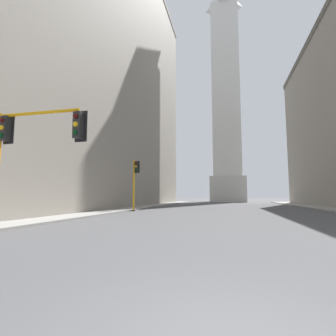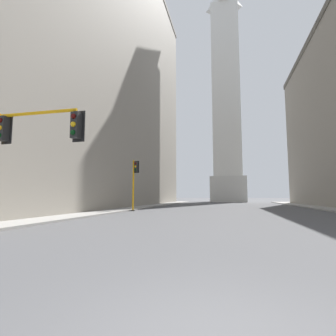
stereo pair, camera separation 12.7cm
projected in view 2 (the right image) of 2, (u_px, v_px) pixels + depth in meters
name	position (u px, v px, depth m)	size (l,w,h in m)	color
sidewalk_left	(113.00, 210.00, 29.30)	(5.00, 81.68, 0.15)	gray
building_left	(65.00, 68.00, 42.88)	(25.92, 58.67, 44.84)	gray
obelisk	(226.00, 93.00, 71.76)	(9.05, 9.05, 62.26)	silver
traffic_light_near_left	(25.00, 140.00, 11.33)	(4.41, 0.52, 5.30)	orange
traffic_light_mid_left	(135.00, 177.00, 28.34)	(0.78, 0.50, 5.47)	orange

